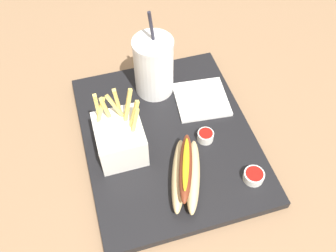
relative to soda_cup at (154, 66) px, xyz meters
name	(u,v)px	position (x,y,z in m)	size (l,w,h in m)	color
ground_plane	(168,143)	(-0.14, 0.01, -0.10)	(2.40, 2.40, 0.02)	#8C6B4C
food_tray	(168,137)	(-0.14, 0.01, -0.08)	(0.43, 0.35, 0.02)	black
soda_cup	(154,66)	(0.00, 0.00, 0.00)	(0.09, 0.09, 0.21)	white
fries_basket	(120,138)	(-0.15, 0.11, -0.03)	(0.10, 0.09, 0.15)	white
hot_dog_1	(186,173)	(-0.25, 0.01, -0.04)	(0.17, 0.10, 0.07)	#E5C689
ketchup_cup_1	(254,176)	(-0.28, -0.12, -0.06)	(0.04, 0.04, 0.02)	white
ketchup_cup_2	(206,136)	(-0.17, -0.06, -0.06)	(0.03, 0.03, 0.02)	white
napkin_stack	(201,99)	(-0.07, -0.09, -0.07)	(0.11, 0.11, 0.01)	white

